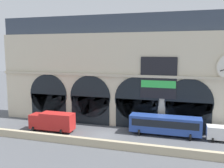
# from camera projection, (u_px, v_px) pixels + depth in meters

# --- Properties ---
(ground_plane) EXTENTS (200.00, 200.00, 0.00)m
(ground_plane) POSITION_uv_depth(u_px,v_px,m) (104.00, 135.00, 39.07)
(ground_plane) COLOR #54565B
(quay_parapet_wall) EXTENTS (90.00, 0.70, 1.11)m
(quay_parapet_wall) POSITION_uv_depth(u_px,v_px,m) (93.00, 143.00, 34.46)
(quay_parapet_wall) COLOR #BCAD8C
(quay_parapet_wall) RESTS_ON ground
(station_building) EXTENTS (44.02, 5.21, 19.45)m
(station_building) POSITION_uv_depth(u_px,v_px,m) (117.00, 72.00, 44.79)
(station_building) COLOR beige
(station_building) RESTS_ON ground
(box_truck_midwest) EXTENTS (7.50, 2.91, 3.12)m
(box_truck_midwest) POSITION_uv_depth(u_px,v_px,m) (53.00, 121.00, 40.84)
(box_truck_midwest) COLOR red
(box_truck_midwest) RESTS_ON ground
(bus_mideast) EXTENTS (11.00, 3.25, 3.10)m
(bus_mideast) POSITION_uv_depth(u_px,v_px,m) (165.00, 124.00, 38.73)
(bus_mideast) COLOR #28479E
(bus_mideast) RESTS_ON ground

